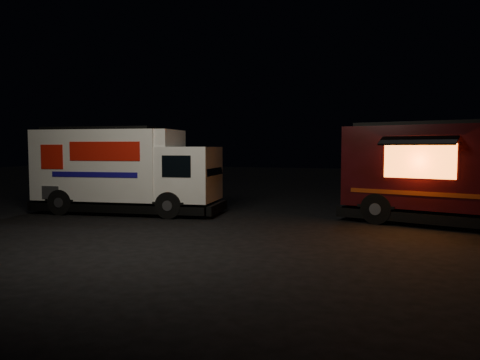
% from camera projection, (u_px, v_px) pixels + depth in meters
% --- Properties ---
extents(ground, '(80.00, 80.00, 0.00)m').
position_uv_depth(ground, '(205.00, 226.00, 13.90)').
color(ground, black).
rests_on(ground, ground).
extents(white_truck, '(7.00, 3.15, 3.07)m').
position_uv_depth(white_truck, '(128.00, 170.00, 16.73)').
color(white_truck, white).
rests_on(white_truck, ground).
extents(red_truck, '(7.11, 4.17, 3.12)m').
position_uv_depth(red_truck, '(457.00, 174.00, 13.96)').
color(red_truck, '#3D0B11').
rests_on(red_truck, ground).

